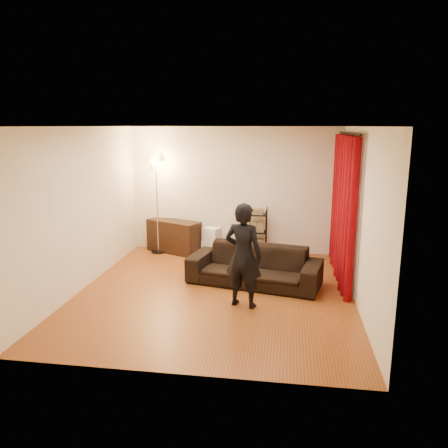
% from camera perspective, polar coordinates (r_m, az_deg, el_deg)
% --- Properties ---
extents(floor, '(5.00, 5.00, 0.00)m').
position_cam_1_polar(floor, '(7.37, -1.12, -8.86)').
color(floor, '#944917').
rests_on(floor, ground).
extents(ceiling, '(5.00, 5.00, 0.00)m').
position_cam_1_polar(ceiling, '(6.86, -1.22, 12.63)').
color(ceiling, white).
rests_on(ceiling, ground).
extents(wall_back, '(5.00, 0.00, 5.00)m').
position_cam_1_polar(wall_back, '(9.43, 1.37, 4.41)').
color(wall_back, '#F2E8CC').
rests_on(wall_back, ground).
extents(wall_front, '(5.00, 0.00, 5.00)m').
position_cam_1_polar(wall_front, '(4.62, -6.37, -4.49)').
color(wall_front, '#F2E8CC').
rests_on(wall_front, ground).
extents(wall_left, '(0.00, 5.00, 5.00)m').
position_cam_1_polar(wall_left, '(7.69, -17.96, 1.90)').
color(wall_left, '#F2E8CC').
rests_on(wall_left, ground).
extents(wall_right, '(0.00, 5.00, 5.00)m').
position_cam_1_polar(wall_right, '(6.98, 17.36, 0.90)').
color(wall_right, '#F2E8CC').
rests_on(wall_right, ground).
extents(curtain_rod, '(0.04, 2.65, 0.04)m').
position_cam_1_polar(curtain_rod, '(7.95, 16.00, 11.29)').
color(curtain_rod, black).
rests_on(curtain_rod, wall_right).
extents(curtain, '(0.22, 2.65, 2.55)m').
position_cam_1_polar(curtain, '(8.07, 15.30, 2.02)').
color(curtain, '#710506').
rests_on(curtain, ground).
extents(sofa, '(2.41, 1.34, 0.66)m').
position_cam_1_polar(sofa, '(7.65, 3.99, -5.44)').
color(sofa, black).
rests_on(sofa, ground).
extents(person, '(0.67, 0.53, 1.61)m').
position_cam_1_polar(person, '(6.58, 2.54, -4.13)').
color(person, black).
rests_on(person, ground).
extents(media_cabinet, '(1.28, 0.91, 0.70)m').
position_cam_1_polar(media_cabinet, '(9.60, -6.54, -1.60)').
color(media_cabinet, black).
rests_on(media_cabinet, ground).
extents(storage_boxes, '(0.44, 0.40, 0.59)m').
position_cam_1_polar(storage_boxes, '(9.38, -1.65, -2.23)').
color(storage_boxes, silver).
rests_on(storage_boxes, ground).
extents(wire_shelf, '(0.55, 0.47, 1.03)m').
position_cam_1_polar(wire_shelf, '(9.26, 4.08, -1.02)').
color(wire_shelf, black).
rests_on(wire_shelf, ground).
extents(floor_lamp, '(0.41, 0.41, 2.12)m').
position_cam_1_polar(floor_lamp, '(9.46, -8.74, 2.50)').
color(floor_lamp, silver).
rests_on(floor_lamp, ground).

